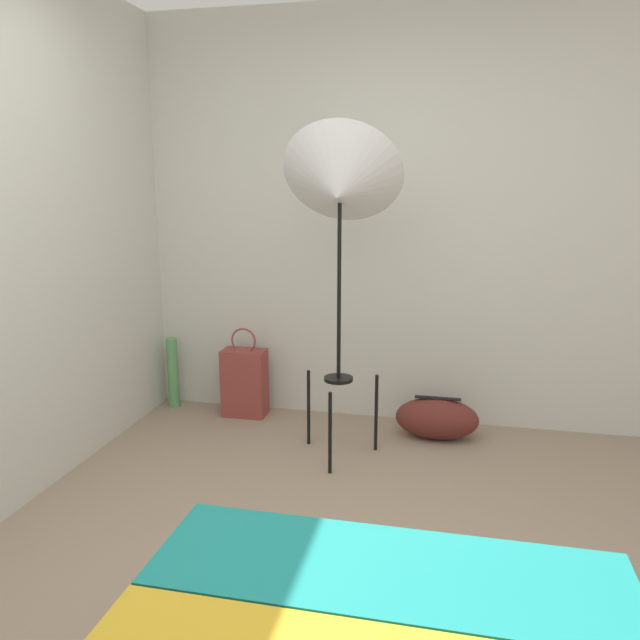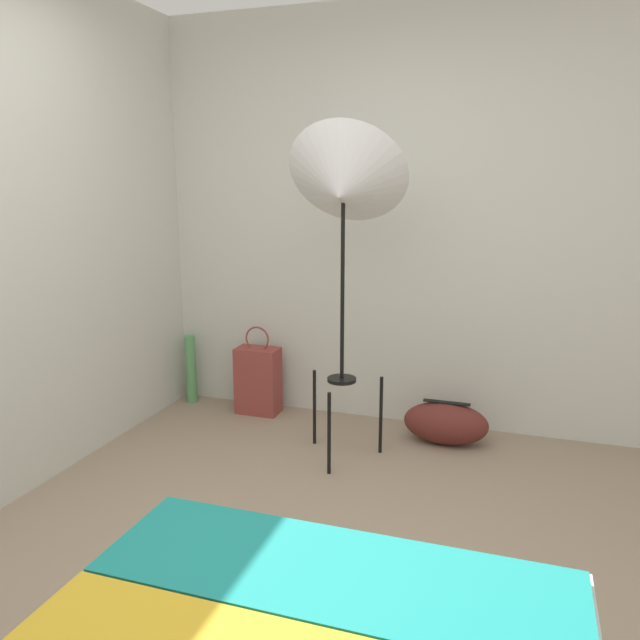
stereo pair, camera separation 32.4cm
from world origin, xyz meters
The scene contains 6 objects.
wall_back centered at (0.00, 2.19, 1.30)m, with size 8.00×0.05×2.60m.
wall_side_left centered at (-1.56, 1.00, 1.30)m, with size 0.05×8.00×2.60m.
photo_umbrella centered at (-0.14, 1.51, 1.51)m, with size 0.66×0.57×1.86m.
tote_bag centered at (-0.88, 2.00, 0.23)m, with size 0.29×0.17×0.60m.
duffel_bag centered at (0.40, 1.88, 0.13)m, with size 0.50×0.26×0.26m.
paper_roll centered at (-1.42, 2.04, 0.24)m, with size 0.08×0.08×0.49m.
Camera 1 is at (0.48, -1.78, 1.55)m, focal length 35.00 mm.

